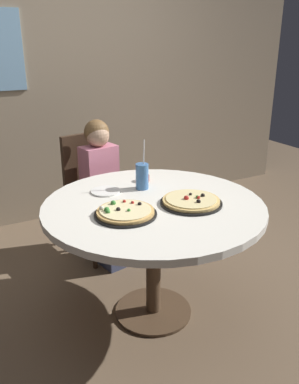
% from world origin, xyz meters
% --- Properties ---
extents(ground_plane, '(8.00, 8.00, 0.00)m').
position_xyz_m(ground_plane, '(0.00, 0.00, 0.00)').
color(ground_plane, brown).
extents(wall_with_window, '(5.20, 0.14, 2.90)m').
position_xyz_m(wall_with_window, '(-0.00, 1.82, 1.45)').
color(wall_with_window, gray).
rests_on(wall_with_window, ground_plane).
extents(dining_table, '(1.27, 1.27, 0.75)m').
position_xyz_m(dining_table, '(0.00, 0.00, 0.66)').
color(dining_table, silver).
rests_on(dining_table, ground_plane).
extents(chair_wooden, '(0.47, 0.47, 0.95)m').
position_xyz_m(chair_wooden, '(-0.02, 0.96, 0.53)').
color(chair_wooden, '#382619').
rests_on(chair_wooden, ground_plane).
extents(diner_child, '(0.32, 0.43, 1.08)m').
position_xyz_m(diner_child, '(0.01, 0.78, 0.48)').
color(diner_child, '#3F4766').
rests_on(diner_child, ground_plane).
extents(pizza_veggie, '(0.35, 0.35, 0.05)m').
position_xyz_m(pizza_veggie, '(0.18, -0.11, 0.77)').
color(pizza_veggie, black).
rests_on(pizza_veggie, dining_table).
extents(pizza_cheese, '(0.33, 0.33, 0.05)m').
position_xyz_m(pizza_cheese, '(-0.21, -0.08, 0.77)').
color(pizza_cheese, black).
rests_on(pizza_cheese, dining_table).
extents(soda_cup, '(0.08, 0.08, 0.31)m').
position_xyz_m(soda_cup, '(0.05, 0.24, 0.83)').
color(soda_cup, '#3F72B2').
rests_on(soda_cup, dining_table).
extents(sauce_bowl, '(0.07, 0.07, 0.04)m').
position_xyz_m(sauce_bowl, '(0.13, 0.36, 0.77)').
color(sauce_bowl, brown).
rests_on(sauce_bowl, dining_table).
extents(plate_small, '(0.18, 0.18, 0.01)m').
position_xyz_m(plate_small, '(-0.17, 0.29, 0.76)').
color(plate_small, white).
rests_on(plate_small, dining_table).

